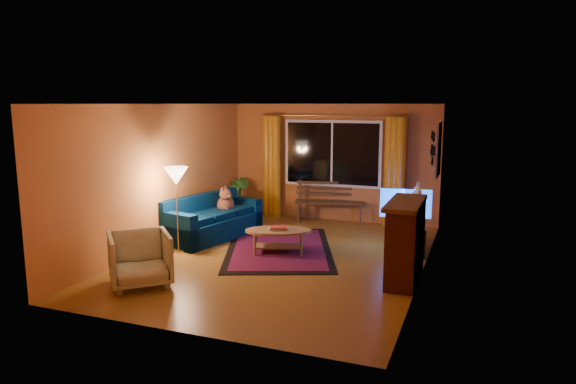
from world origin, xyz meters
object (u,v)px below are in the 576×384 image
(bench, at_px, (330,212))
(tv_console, at_px, (410,235))
(armchair, at_px, (140,256))
(floor_lamp, at_px, (177,210))
(sofa, at_px, (212,217))
(coffee_table, at_px, (278,241))

(bench, xyz_separation_m, tv_console, (1.89, -1.50, 0.03))
(bench, xyz_separation_m, armchair, (-1.40, -4.64, 0.19))
(floor_lamp, bearing_deg, tv_console, 22.48)
(sofa, bearing_deg, bench, 64.31)
(sofa, relative_size, armchair, 2.41)
(bench, xyz_separation_m, floor_lamp, (-1.81, -3.03, 0.51))
(bench, height_order, coffee_table, bench)
(armchair, height_order, floor_lamp, floor_lamp)
(sofa, bearing_deg, tv_console, 22.66)
(bench, relative_size, tv_console, 1.23)
(sofa, xyz_separation_m, tv_console, (3.58, 0.55, -0.15))
(floor_lamp, bearing_deg, armchair, -75.48)
(floor_lamp, distance_m, tv_console, 4.03)
(floor_lamp, bearing_deg, sofa, 83.17)
(armchair, xyz_separation_m, coffee_table, (1.22, 2.13, -0.21))
(sofa, xyz_separation_m, floor_lamp, (-0.12, -0.98, 0.32))
(armchair, distance_m, floor_lamp, 1.69)
(sofa, relative_size, coffee_table, 1.76)
(bench, bearing_deg, floor_lamp, -133.91)
(tv_console, bearing_deg, floor_lamp, -169.72)
(bench, distance_m, sofa, 2.66)
(coffee_table, bearing_deg, tv_console, 26.22)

